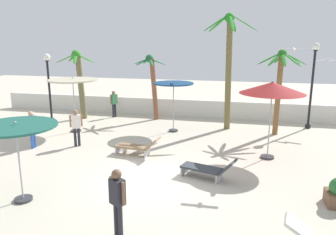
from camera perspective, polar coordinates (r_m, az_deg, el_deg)
ground_plane at (r=11.46m, az=-3.87°, el=-10.67°), size 56.00×56.00×0.00m
boundary_wall at (r=20.31m, az=3.98°, el=1.60°), size 25.20×0.30×1.06m
patio_umbrella_0 at (r=10.26m, az=-24.78°, el=-2.24°), size 2.30×2.30×2.43m
patio_umbrella_1 at (r=16.70m, az=0.96°, el=5.28°), size 2.03×2.03×2.64m
patio_umbrella_3 at (r=13.32m, az=17.58°, el=4.81°), size 2.51×2.51×3.12m
patio_umbrella_4 at (r=17.31m, az=-16.11°, el=5.69°), size 2.47×2.47×2.83m
palm_tree_0 at (r=16.96m, az=18.74°, el=6.23°), size 2.36×2.36×4.21m
palm_tree_1 at (r=19.41m, az=-2.70°, el=6.72°), size 2.00×1.82×3.82m
palm_tree_2 at (r=17.36m, az=10.42°, el=9.72°), size 2.70×2.88×5.95m
palm_tree_3 at (r=20.30m, az=-15.06°, el=6.88°), size 2.20×2.28×4.06m
lamp_post_0 at (r=18.81m, az=23.75°, el=6.68°), size 0.39×0.39×4.50m
lamp_post_1 at (r=19.87m, az=-19.95°, el=6.38°), size 0.40×0.40×3.89m
lounge_chair_0 at (r=11.42m, az=6.98°, el=-8.75°), size 1.97×1.08×0.84m
lounge_chair_2 at (r=13.63m, az=-5.22°, el=-4.96°), size 1.94×0.76×0.84m
guest_0 at (r=15.48m, az=-22.47°, el=-1.35°), size 0.25×0.56×1.66m
guest_1 at (r=8.05m, az=-8.74°, el=-13.37°), size 0.48×0.40×1.75m
guest_2 at (r=15.12m, az=-15.58°, el=-1.14°), size 0.50×0.39×1.66m
guest_3 at (r=20.34m, az=-9.33°, el=2.77°), size 0.39×0.50×1.63m
seagull_0 at (r=19.27m, az=26.27°, el=8.89°), size 1.36×0.38×0.20m
seagull_1 at (r=12.69m, az=20.90°, el=10.92°), size 1.08×0.38×0.14m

